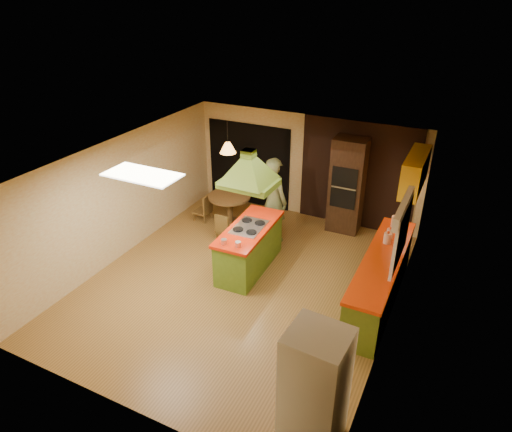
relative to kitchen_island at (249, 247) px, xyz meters
The scene contains 21 objects.
ground 0.72m from the kitchen_island, 77.28° to the right, with size 6.50×6.50×0.00m, color olive.
room_walls 0.95m from the kitchen_island, 77.28° to the right, with size 5.50×6.50×6.50m.
ceiling_plane 2.10m from the kitchen_island, 77.28° to the right, with size 6.50×6.50×0.00m, color silver.
brick_panel 3.13m from the kitchen_island, 63.14° to the left, with size 2.64×0.03×2.50m, color #381E14.
nook_opening 3.09m from the kitchen_island, 117.06° to the left, with size 2.20×0.03×2.10m, color black.
right_counter 2.57m from the kitchen_island, ahead, with size 0.62×3.05×0.92m.
upper_cabinets 3.50m from the kitchen_island, 31.89° to the left, with size 0.34×1.40×0.70m, color yellow.
window_right 3.10m from the kitchen_island, ahead, with size 0.12×1.35×1.06m.
fluor_panel 2.83m from the kitchen_island, 119.60° to the right, with size 1.20×0.60×0.03m, color white.
kitchen_island is the anchor object (origin of this frame).
range_hood 1.78m from the kitchen_island, 90.00° to the right, with size 1.02×0.74×0.79m.
man 1.37m from the kitchen_island, 92.24° to the left, with size 0.70×0.46×1.92m, color brown.
refrigerator 3.96m from the kitchen_island, 51.66° to the right, with size 0.70×0.66×1.71m, color white.
wall_oven 2.79m from the kitchen_island, 62.95° to the left, with size 0.74×0.61×2.19m.
dining_table 1.92m from the kitchen_island, 130.79° to the left, with size 0.99×0.99×0.74m.
chair_left 2.38m from the kitchen_island, 145.29° to the left, with size 0.37×0.37×0.68m, color brown, non-canonical shape.
chair_near 1.29m from the kitchen_island, 141.33° to the left, with size 0.36×0.36×0.65m, color brown, non-canonical shape.
pendant_lamp 2.39m from the kitchen_island, 130.79° to the left, with size 0.36×0.36×0.23m, color #FF9E3F.
canister_large 2.88m from the kitchen_island, 27.04° to the left, with size 0.15×0.15×0.22m, color #F8E3C7.
canister_medium 2.65m from the kitchen_island, 13.34° to the left, with size 0.14×0.14×0.20m, color #F6E5C6.
canister_small 2.70m from the kitchen_island, 17.84° to the left, with size 0.13×0.13×0.18m, color beige.
Camera 1 is at (3.40, -6.34, 5.20)m, focal length 32.00 mm.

